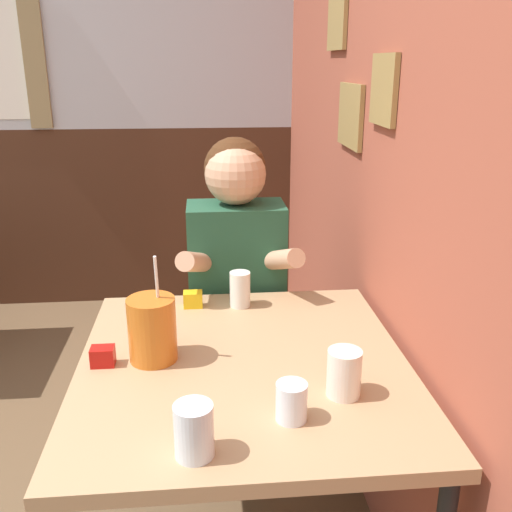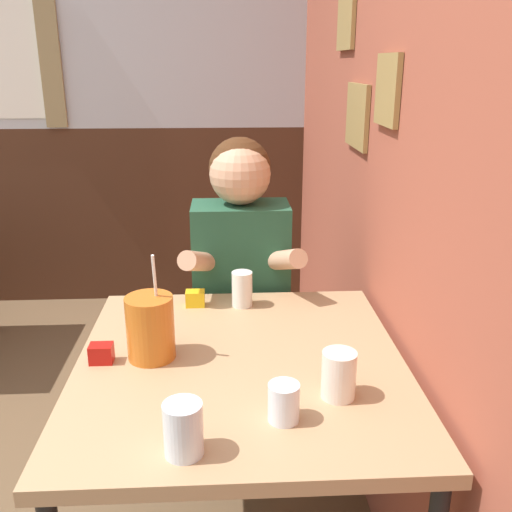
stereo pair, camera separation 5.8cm
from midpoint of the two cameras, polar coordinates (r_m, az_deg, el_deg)
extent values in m
cube|color=#9E4C38|center=(2.34, 10.66, 15.45)|extent=(0.06, 4.46, 2.70)
cube|color=olive|center=(2.39, 9.76, 22.52)|extent=(0.02, 0.27, 0.24)
cube|color=olive|center=(1.76, 13.98, 15.81)|extent=(0.02, 0.21, 0.20)
cube|color=olive|center=(2.12, 10.88, 13.59)|extent=(0.02, 0.30, 0.22)
cube|color=#472819|center=(3.77, -17.16, 3.77)|extent=(5.86, 0.06, 1.10)
cube|color=#937F56|center=(3.62, -19.55, 18.99)|extent=(0.12, 0.02, 0.88)
cube|color=tan|center=(1.53, -0.43, -11.02)|extent=(0.86, 0.92, 0.04)
cylinder|color=black|center=(2.10, -11.95, -14.07)|extent=(0.04, 0.04, 0.70)
cylinder|color=black|center=(2.12, 9.88, -13.55)|extent=(0.04, 0.04, 0.70)
cube|color=#235138|center=(2.29, -0.66, -14.30)|extent=(0.31, 0.20, 0.44)
cube|color=#235138|center=(2.06, -0.71, -2.47)|extent=(0.34, 0.20, 0.57)
sphere|color=#472814|center=(1.98, -0.79, 8.76)|extent=(0.21, 0.21, 0.21)
sphere|color=tan|center=(1.96, -0.75, 8.18)|extent=(0.21, 0.21, 0.21)
cylinder|color=tan|center=(1.89, -4.67, -0.56)|extent=(0.14, 0.27, 0.15)
cylinder|color=tan|center=(1.90, 3.56, -0.41)|extent=(0.14, 0.27, 0.15)
cylinder|color=#C6661E|center=(1.51, -9.44, -7.09)|extent=(0.13, 0.13, 0.17)
cylinder|color=white|center=(1.46, -8.99, -2.29)|extent=(0.01, 0.04, 0.14)
cylinder|color=silver|center=(1.27, 4.13, -14.40)|extent=(0.07, 0.07, 0.09)
cylinder|color=silver|center=(1.82, -0.49, -3.32)|extent=(0.07, 0.07, 0.11)
cylinder|color=silver|center=(1.36, 9.50, -11.64)|extent=(0.08, 0.08, 0.11)
cylinder|color=silver|center=(1.18, -5.84, -16.84)|extent=(0.08, 0.08, 0.11)
cube|color=#B7140F|center=(1.54, -14.17, -9.44)|extent=(0.06, 0.04, 0.05)
cube|color=yellow|center=(1.83, -5.20, -4.25)|extent=(0.06, 0.04, 0.05)
camera|label=1|loc=(0.03, -88.97, 0.35)|focal=40.00mm
camera|label=2|loc=(0.03, 91.03, -0.35)|focal=40.00mm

